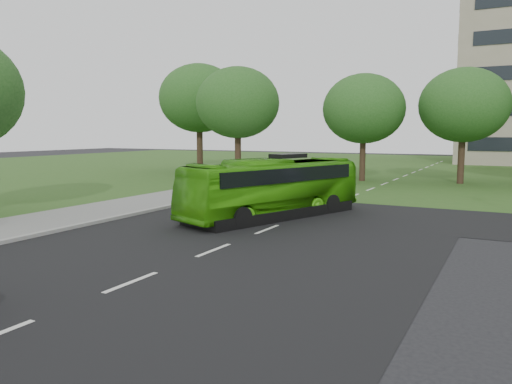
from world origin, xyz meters
TOP-DOWN VIEW (x-y plane):
  - ground at (0.00, 0.00)m, footprint 160.00×160.00m
  - street_surfaces at (-0.38, 22.75)m, footprint 120.00×120.00m
  - tree_park_a at (-12.23, 25.15)m, footprint 7.02×7.02m
  - tree_park_b at (-2.16, 27.57)m, footprint 6.47×6.47m
  - tree_park_c at (5.05, 28.80)m, footprint 6.52×6.52m
  - tree_park_f at (-19.38, 30.02)m, footprint 7.93×7.93m
  - bus at (-1.10, 8.86)m, footprint 5.42×9.88m

SIDE VIEW (x-z plane):
  - ground at x=0.00m, z-range 0.00..0.00m
  - street_surfaces at x=-0.38m, z-range -0.05..0.10m
  - bus at x=-1.10m, z-range 0.00..2.70m
  - tree_park_b at x=-2.16m, z-range 1.48..9.96m
  - tree_park_c at x=5.05m, z-range 1.55..10.21m
  - tree_park_a at x=-12.23m, z-range 1.66..10.99m
  - tree_park_f at x=-19.38m, z-range 1.90..12.49m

